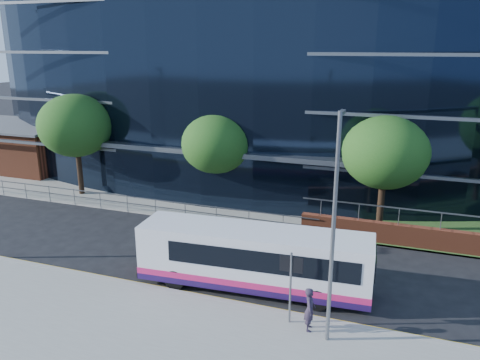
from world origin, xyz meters
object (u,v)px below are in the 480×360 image
at_px(street_sign, 291,273).
at_px(tree_far_c, 385,153).
at_px(tree_far_a, 75,126).
at_px(tree_far_b, 216,144).
at_px(streetlight_east, 334,225).
at_px(city_bus, 255,258).
at_px(pedestrian, 310,309).
at_px(brick_pavilion, 25,146).

distance_m(street_sign, tree_far_c, 11.14).
bearing_deg(tree_far_a, tree_far_b, 2.86).
height_order(tree_far_c, streetlight_east, streetlight_east).
xyz_separation_m(street_sign, city_bus, (-2.06, 2.21, -0.73)).
height_order(street_sign, pedestrian, street_sign).
distance_m(tree_far_a, city_bus, 17.90).
xyz_separation_m(brick_pavilion, tree_far_c, (29.00, -4.50, 2.60)).
height_order(street_sign, tree_far_b, tree_far_b).
xyz_separation_m(tree_far_b, city_bus, (5.44, -8.88, -2.80)).
relative_size(tree_far_b, tree_far_c, 0.93).
xyz_separation_m(tree_far_c, pedestrian, (-1.72, -10.81, -3.56)).
xyz_separation_m(city_bus, pedestrian, (2.84, -2.43, -0.44)).
distance_m(street_sign, city_bus, 3.11).
relative_size(brick_pavilion, pedestrian, 5.23).
xyz_separation_m(tree_far_c, city_bus, (-4.56, -8.38, -3.12)).
bearing_deg(pedestrian, city_bus, 39.29).
bearing_deg(tree_far_c, tree_far_a, 180.00).
bearing_deg(brick_pavilion, tree_far_a, -26.55).
xyz_separation_m(brick_pavilion, tree_far_a, (9.00, -4.50, 2.92)).
distance_m(brick_pavilion, tree_far_b, 19.55).
relative_size(street_sign, city_bus, 0.28).
distance_m(streetlight_east, pedestrian, 3.56).
distance_m(street_sign, tree_far_a, 20.63).
xyz_separation_m(brick_pavilion, street_sign, (26.50, -15.09, 0.21)).
bearing_deg(pedestrian, street_sign, 64.02).
height_order(tree_far_b, city_bus, tree_far_b).
relative_size(street_sign, tree_far_c, 0.43).
bearing_deg(tree_far_b, street_sign, -55.92).
distance_m(street_sign, streetlight_east, 2.80).
bearing_deg(tree_far_a, tree_far_c, 0.00).
distance_m(tree_far_a, streetlight_east, 22.05).
relative_size(brick_pavilion, tree_far_c, 1.32).
relative_size(streetlight_east, pedestrian, 4.87).
xyz_separation_m(tree_far_b, streetlight_east, (9.00, -11.67, 0.23)).
xyz_separation_m(tree_far_a, tree_far_c, (20.00, 0.00, -0.33)).
xyz_separation_m(street_sign, streetlight_east, (1.50, -0.59, 2.29)).
distance_m(tree_far_c, pedestrian, 11.51).
relative_size(city_bus, pedestrian, 6.08).
bearing_deg(brick_pavilion, streetlight_east, -29.24).
distance_m(brick_pavilion, streetlight_east, 32.19).
bearing_deg(tree_far_b, brick_pavilion, 168.12).
height_order(brick_pavilion, pedestrian, brick_pavilion).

